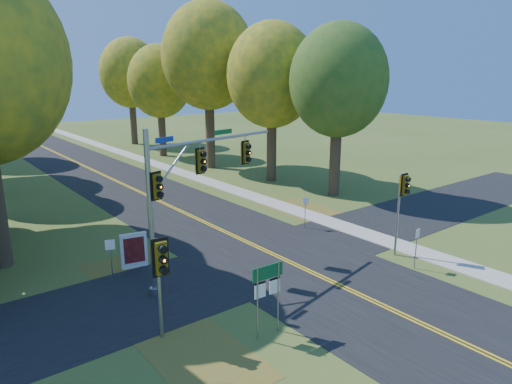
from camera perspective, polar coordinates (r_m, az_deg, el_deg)
ground at (r=22.18m, az=5.99°, el=-9.54°), size 160.00×160.00×0.00m
road_main at (r=22.17m, az=5.99°, el=-9.52°), size 8.00×160.00×0.02m
road_cross at (r=23.53m, az=2.59°, el=-8.00°), size 60.00×6.00×0.02m
centerline_left at (r=22.10m, az=5.80°, el=-9.55°), size 0.10×160.00×0.01m
centerline_right at (r=22.23m, az=6.18°, el=-9.41°), size 0.10×160.00×0.01m
sidewalk_east at (r=26.56m, az=15.75°, el=-5.83°), size 1.60×160.00×0.06m
leaf_patch_w_near at (r=21.94m, az=-14.22°, el=-10.19°), size 4.00×6.00×0.00m
leaf_patch_e at (r=30.67m, az=7.42°, el=-2.71°), size 3.50×8.00×0.00m
leaf_patch_w_far at (r=16.03m, az=-6.80°, el=-19.71°), size 3.00×5.00×0.00m
tree_e_a at (r=34.71m, az=10.25°, el=13.47°), size 7.20×7.20×12.73m
tree_e_b at (r=39.20m, az=2.04°, el=14.30°), size 7.60×7.60×13.33m
tree_e_c at (r=45.16m, az=-5.96°, el=16.49°), size 8.80×8.80×15.79m
tree_e_d at (r=52.85m, az=-11.93°, el=13.32°), size 7.00×7.00×12.32m
tree_e_e at (r=63.08m, az=-15.42°, el=14.12°), size 7.80×7.80×13.74m
traffic_mast at (r=19.75m, az=-8.75°, el=1.10°), size 7.55×2.02×6.97m
east_signal_pole at (r=23.65m, az=17.87°, el=-0.24°), size 0.50×0.58×4.32m
ped_signal_pole at (r=15.75m, az=-11.84°, el=-8.95°), size 0.60×0.69×3.78m
route_sign_cluster at (r=16.14m, az=1.48°, el=-11.54°), size 1.27×0.13×2.71m
info_kiosk at (r=22.66m, az=-15.01°, el=-7.09°), size 1.26×0.43×1.73m
reg_sign_e_north at (r=27.42m, az=6.19°, el=-1.81°), size 0.36×0.15×1.97m
reg_sign_e_south at (r=22.86m, az=19.47°, el=-5.79°), size 0.39×0.10×2.05m
reg_sign_w at (r=20.89m, az=-17.71°, el=-7.30°), size 0.40×0.17×2.18m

